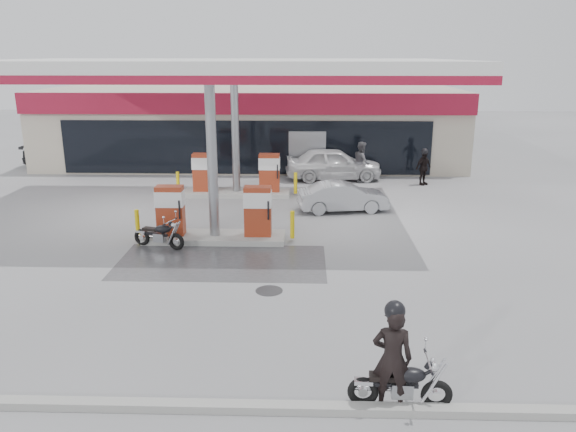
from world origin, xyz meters
name	(u,v)px	position (x,y,z in m)	size (l,w,h in m)	color
ground	(204,262)	(0.00, 0.00, 0.00)	(90.00, 90.00, 0.00)	gray
wet_patch	(222,262)	(0.50, 0.00, 0.00)	(6.00, 3.00, 0.00)	#4C4C4F
drain_cover	(269,291)	(2.00, -2.00, 0.00)	(0.70, 0.70, 0.01)	#38383A
kerb	(133,405)	(0.00, -7.00, 0.07)	(28.00, 0.25, 0.15)	gray
store_building	(253,125)	(0.01, 15.94, 2.01)	(22.00, 8.22, 4.00)	beige
canopy	(223,69)	(0.00, 5.00, 5.27)	(16.00, 10.02, 5.51)	silver
pump_island_near	(214,219)	(0.00, 2.00, 0.71)	(5.14, 1.30, 1.78)	#9E9E99
pump_island_far	(236,179)	(0.00, 8.00, 0.71)	(5.14, 1.30, 1.78)	#9E9E99
main_motorcycle	(402,386)	(4.55, -6.80, 0.40)	(1.77, 0.68, 0.91)	black
biker_main	(392,358)	(4.36, -6.79, 0.92)	(0.67, 0.44, 1.84)	black
parked_motorcycle	(160,235)	(-1.58, 1.19, 0.40)	(1.72, 0.88, 0.91)	black
sedan_white	(333,164)	(4.25, 11.20, 0.77)	(1.82, 4.52, 1.54)	silver
attendant	(362,162)	(5.54, 10.80, 0.94)	(0.92, 0.71, 1.88)	#545358
hatchback_silver	(343,197)	(4.35, 5.60, 0.56)	(1.19, 3.40, 1.12)	#9A9CA2
parked_car_left	(62,156)	(-10.00, 14.00, 0.58)	(1.64, 4.03, 1.17)	black
biker_walking	(423,168)	(8.30, 10.20, 0.80)	(0.93, 0.39, 1.59)	black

